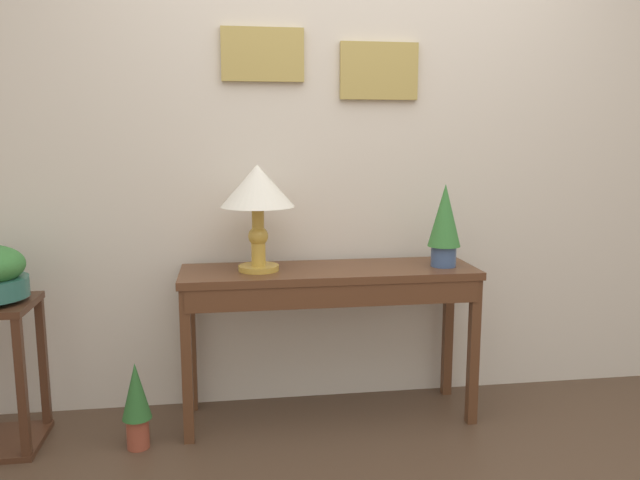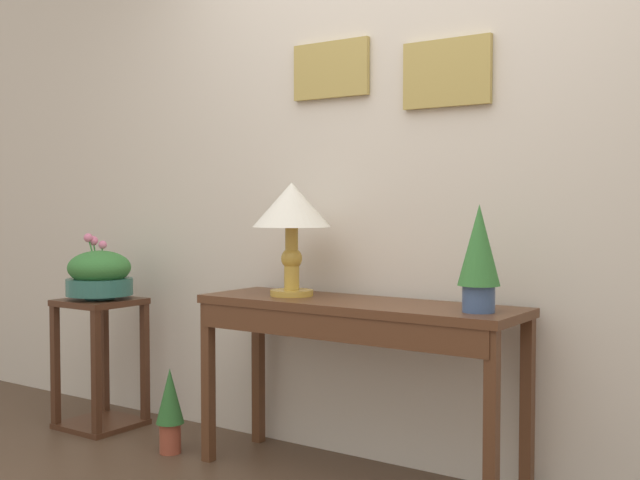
{
  "view_description": "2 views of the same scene",
  "coord_description": "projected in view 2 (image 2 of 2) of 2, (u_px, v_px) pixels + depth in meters",
  "views": [
    {
      "loc": [
        -0.59,
        -1.63,
        1.34
      ],
      "look_at": [
        -0.18,
        1.17,
        0.87
      ],
      "focal_mm": 35.2,
      "sensor_mm": 36.0,
      "label": 1
    },
    {
      "loc": [
        1.55,
        -1.5,
        1.12
      ],
      "look_at": [
        -0.27,
        1.13,
        0.98
      ],
      "focal_mm": 44.37,
      "sensor_mm": 36.0,
      "label": 2
    }
  ],
  "objects": [
    {
      "name": "table_lamp",
      "position": [
        292.0,
        212.0,
        3.35
      ],
      "size": [
        0.33,
        0.33,
        0.48
      ],
      "color": "gold",
      "rests_on": "console_table"
    },
    {
      "name": "console_table",
      "position": [
        353.0,
        326.0,
        3.16
      ],
      "size": [
        1.37,
        0.41,
        0.73
      ],
      "color": "#56331E",
      "rests_on": "ground"
    },
    {
      "name": "potted_plant_floor",
      "position": [
        170.0,
        406.0,
        3.54
      ],
      "size": [
        0.13,
        0.13,
        0.39
      ],
      "color": "#9E4733",
      "rests_on": "ground"
    },
    {
      "name": "back_wall_with_art",
      "position": [
        421.0,
        138.0,
        3.31
      ],
      "size": [
        9.0,
        0.13,
        2.8
      ],
      "color": "beige",
      "rests_on": "ground"
    },
    {
      "name": "pedestal_stand_left",
      "position": [
        101.0,
        363.0,
        3.96
      ],
      "size": [
        0.35,
        0.35,
        0.65
      ],
      "color": "#472819",
      "rests_on": "ground"
    },
    {
      "name": "planter_bowl_wide",
      "position": [
        99.0,
        274.0,
        3.94
      ],
      "size": [
        0.33,
        0.33,
        0.33
      ],
      "color": "#2D665B",
      "rests_on": "pedestal_stand_left"
    },
    {
      "name": "potted_plant_on_console",
      "position": [
        479.0,
        254.0,
        2.83
      ],
      "size": [
        0.15,
        0.15,
        0.39
      ],
      "color": "#3D5684",
      "rests_on": "console_table"
    }
  ]
}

